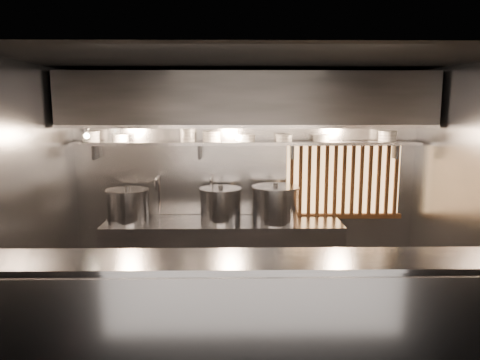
{
  "coord_description": "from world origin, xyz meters",
  "views": [
    {
      "loc": [
        -0.17,
        -4.64,
        2.41
      ],
      "look_at": [
        -0.09,
        0.55,
        1.53
      ],
      "focal_mm": 35.0,
      "sensor_mm": 36.0,
      "label": 1
    }
  ],
  "objects_px": {
    "heat_lamp": "(85,131)",
    "pendant_bulb": "(238,137)",
    "stock_pot_mid": "(221,205)",
    "stock_pot_left": "(128,205)",
    "stock_pot_right": "(275,204)"
  },
  "relations": [
    {
      "from": "stock_pot_left",
      "to": "stock_pot_mid",
      "type": "bearing_deg",
      "value": 0.75
    },
    {
      "from": "pendant_bulb",
      "to": "stock_pot_right",
      "type": "relative_size",
      "value": 0.27
    },
    {
      "from": "pendant_bulb",
      "to": "stock_pot_left",
      "type": "bearing_deg",
      "value": -177.2
    },
    {
      "from": "heat_lamp",
      "to": "stock_pot_mid",
      "type": "distance_m",
      "value": 1.86
    },
    {
      "from": "heat_lamp",
      "to": "stock_pot_left",
      "type": "relative_size",
      "value": 0.52
    },
    {
      "from": "stock_pot_left",
      "to": "stock_pot_right",
      "type": "xyz_separation_m",
      "value": [
        1.86,
        -0.03,
        0.02
      ]
    },
    {
      "from": "pendant_bulb",
      "to": "stock_pot_left",
      "type": "relative_size",
      "value": 0.28
    },
    {
      "from": "pendant_bulb",
      "to": "stock_pot_mid",
      "type": "bearing_deg",
      "value": -166.87
    },
    {
      "from": "heat_lamp",
      "to": "pendant_bulb",
      "type": "height_order",
      "value": "heat_lamp"
    },
    {
      "from": "stock_pot_mid",
      "to": "pendant_bulb",
      "type": "bearing_deg",
      "value": 13.13
    },
    {
      "from": "stock_pot_right",
      "to": "heat_lamp",
      "type": "bearing_deg",
      "value": -173.76
    },
    {
      "from": "heat_lamp",
      "to": "stock_pot_right",
      "type": "height_order",
      "value": "heat_lamp"
    },
    {
      "from": "heat_lamp",
      "to": "pendant_bulb",
      "type": "distance_m",
      "value": 1.83
    },
    {
      "from": "stock_pot_mid",
      "to": "stock_pot_right",
      "type": "distance_m",
      "value": 0.69
    },
    {
      "from": "pendant_bulb",
      "to": "stock_pot_right",
      "type": "height_order",
      "value": "pendant_bulb"
    }
  ]
}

